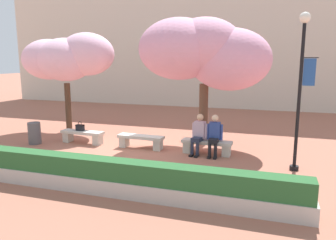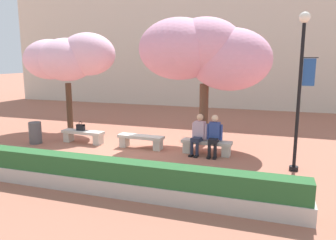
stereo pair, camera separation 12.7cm
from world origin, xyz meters
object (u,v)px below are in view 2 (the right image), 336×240
at_px(person_seated_right, 214,134).
at_px(cherry_tree_main, 203,52).
at_px(cherry_tree_secondary, 68,58).
at_px(trash_bin, 35,133).
at_px(stone_bench_west_end, 83,135).
at_px(stone_bench_center, 207,145).
at_px(person_seated_left, 199,133).
at_px(handbag, 81,127).
at_px(stone_bench_near_west, 141,140).
at_px(lamp_post_with_banner, 301,79).

height_order(person_seated_right, cherry_tree_main, cherry_tree_main).
distance_m(cherry_tree_secondary, trash_bin, 3.58).
relative_size(stone_bench_west_end, person_seated_right, 1.26).
distance_m(stone_bench_west_end, cherry_tree_main, 5.20).
bearing_deg(stone_bench_center, person_seated_left, -168.34).
xyz_separation_m(stone_bench_center, handbag, (-4.67, 0.03, 0.28)).
relative_size(handbag, trash_bin, 0.43).
height_order(stone_bench_near_west, person_seated_left, person_seated_left).
xyz_separation_m(stone_bench_center, person_seated_left, (-0.25, -0.05, 0.40)).
bearing_deg(handbag, stone_bench_west_end, -15.10).
relative_size(person_seated_right, cherry_tree_secondary, 0.32).
xyz_separation_m(stone_bench_west_end, handbag, (-0.11, 0.03, 0.28)).
bearing_deg(lamp_post_with_banner, handbag, 173.72).
bearing_deg(person_seated_right, stone_bench_center, 167.58).
distance_m(handbag, lamp_post_with_banner, 7.56).
relative_size(stone_bench_west_end, cherry_tree_secondary, 0.40).
distance_m(stone_bench_near_west, stone_bench_center, 2.28).
height_order(cherry_tree_secondary, trash_bin, cherry_tree_secondary).
height_order(cherry_tree_main, lamp_post_with_banner, cherry_tree_main).
height_order(stone_bench_west_end, stone_bench_center, same).
bearing_deg(trash_bin, lamp_post_with_banner, -1.07).
bearing_deg(handbag, lamp_post_with_banner, -6.28).
bearing_deg(stone_bench_west_end, trash_bin, -159.01).
height_order(person_seated_left, lamp_post_with_banner, lamp_post_with_banner).
height_order(lamp_post_with_banner, trash_bin, lamp_post_with_banner).
bearing_deg(cherry_tree_secondary, cherry_tree_main, -5.14).
bearing_deg(cherry_tree_main, trash_bin, -161.67).
relative_size(stone_bench_center, trash_bin, 2.08).
height_order(handbag, trash_bin, handbag).
relative_size(stone_bench_near_west, trash_bin, 2.08).
xyz_separation_m(person_seated_left, cherry_tree_secondary, (-6.03, 1.85, 2.34)).
height_order(stone_bench_west_end, handbag, handbag).
xyz_separation_m(person_seated_right, cherry_tree_main, (-0.72, 1.32, 2.55)).
distance_m(person_seated_left, cherry_tree_main, 2.88).
bearing_deg(stone_bench_near_west, cherry_tree_main, 35.11).
bearing_deg(cherry_tree_main, person_seated_left, -80.60).
bearing_deg(lamp_post_with_banner, cherry_tree_main, 146.43).
height_order(stone_bench_west_end, trash_bin, trash_bin).
relative_size(handbag, lamp_post_with_banner, 0.08).
distance_m(stone_bench_near_west, trash_bin, 3.91).
bearing_deg(stone_bench_center, handbag, 179.65).
distance_m(stone_bench_near_west, cherry_tree_secondary, 5.18).
relative_size(stone_bench_near_west, lamp_post_with_banner, 0.39).
xyz_separation_m(stone_bench_west_end, person_seated_right, (4.80, -0.05, 0.40)).
bearing_deg(lamp_post_with_banner, trash_bin, 178.93).
distance_m(person_seated_left, trash_bin, 5.93).
distance_m(stone_bench_west_end, person_seated_right, 4.82).
xyz_separation_m(stone_bench_west_end, stone_bench_center, (4.56, 0.00, 0.00)).
height_order(stone_bench_near_west, cherry_tree_main, cherry_tree_main).
relative_size(person_seated_left, trash_bin, 1.65).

